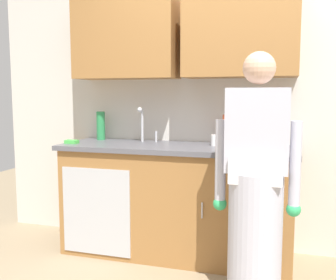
# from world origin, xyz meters

# --- Properties ---
(kitchen_wall_with_uppers) EXTENTS (4.80, 0.44, 2.70)m
(kitchen_wall_with_uppers) POSITION_xyz_m (-0.14, 0.99, 1.48)
(kitchen_wall_with_uppers) COLOR beige
(kitchen_wall_with_uppers) RESTS_ON ground
(counter_cabinet) EXTENTS (1.90, 0.62, 0.90)m
(counter_cabinet) POSITION_xyz_m (-0.55, 0.70, 0.45)
(counter_cabinet) COLOR #9E6B38
(counter_cabinet) RESTS_ON ground
(countertop) EXTENTS (1.96, 0.66, 0.04)m
(countertop) POSITION_xyz_m (-0.55, 0.70, 0.92)
(countertop) COLOR #595960
(countertop) RESTS_ON counter_cabinet
(sink) EXTENTS (0.50, 0.36, 0.35)m
(sink) POSITION_xyz_m (-0.87, 0.71, 0.93)
(sink) COLOR #B7BABF
(sink) RESTS_ON counter_cabinet
(person_at_sink) EXTENTS (0.55, 0.34, 1.62)m
(person_at_sink) POSITION_xyz_m (0.15, 0.05, 0.69)
(person_at_sink) COLOR white
(person_at_sink) RESTS_ON ground
(bottle_dish_liquid) EXTENTS (0.08, 0.08, 0.25)m
(bottle_dish_liquid) POSITION_xyz_m (-0.16, 0.88, 1.07)
(bottle_dish_liquid) COLOR #E05933
(bottle_dish_liquid) RESTS_ON countertop
(bottle_water_tall) EXTENTS (0.08, 0.08, 0.26)m
(bottle_water_tall) POSITION_xyz_m (0.18, 0.93, 1.07)
(bottle_water_tall) COLOR silver
(bottle_water_tall) RESTS_ON countertop
(bottle_soap) EXTENTS (0.08, 0.08, 0.26)m
(bottle_soap) POSITION_xyz_m (-1.34, 0.89, 1.07)
(bottle_soap) COLOR #2D8C4C
(bottle_soap) RESTS_ON countertop
(cup_by_sink) EXTENTS (0.08, 0.08, 0.09)m
(cup_by_sink) POSITION_xyz_m (-0.23, 0.77, 0.99)
(cup_by_sink) COLOR white
(cup_by_sink) RESTS_ON countertop
(sponge) EXTENTS (0.11, 0.07, 0.03)m
(sponge) POSITION_xyz_m (-1.45, 0.56, 0.96)
(sponge) COLOR #4CBF4C
(sponge) RESTS_ON countertop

